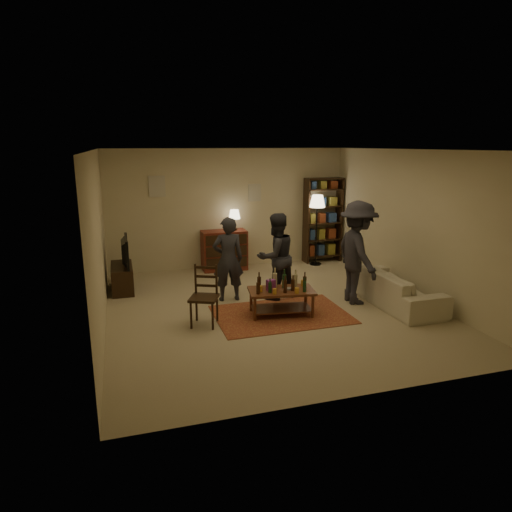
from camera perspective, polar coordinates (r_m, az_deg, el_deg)
name	(u,v)px	position (r m, az deg, el deg)	size (l,w,h in m)	color
floor	(271,308)	(8.02, 1.84, -6.54)	(6.00, 6.00, 0.00)	#C6B793
room_shell	(201,189)	(10.30, -6.92, 8.29)	(6.00, 6.00, 6.00)	beige
rug	(281,314)	(7.73, 3.16, -7.30)	(2.20, 1.50, 0.01)	maroon
coffee_table	(281,292)	(7.60, 3.17, -4.57)	(1.15, 0.74, 0.78)	brown
dining_chair	(205,293)	(7.23, -6.43, -4.64)	(0.55, 0.55, 0.97)	black
tv_stand	(122,271)	(9.23, -16.40, -1.84)	(0.40, 1.00, 1.06)	black
dresser	(225,249)	(10.34, -3.96, 0.86)	(1.00, 0.50, 1.36)	brown
bookshelf	(323,219)	(11.08, 8.33, 4.57)	(0.90, 0.34, 2.02)	black
floor_lamp	(317,206)	(10.68, 7.66, 6.21)	(0.36, 0.36, 1.65)	black
sofa	(395,287)	(8.52, 16.94, -3.75)	(2.08, 0.81, 0.61)	beige
person_left	(228,259)	(8.23, -3.51, -0.40)	(0.56, 0.37, 1.54)	#2A2B32
person_right	(276,257)	(8.30, 2.49, -0.08)	(0.77, 0.60, 1.59)	#282930
person_by_sofa	(357,253)	(8.26, 12.57, 0.39)	(1.19, 0.68, 1.84)	#292830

